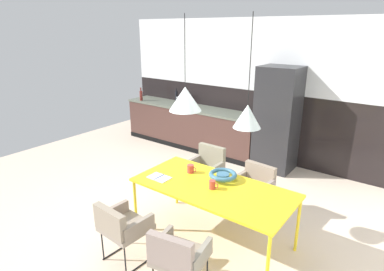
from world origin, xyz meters
name	(u,v)px	position (x,y,z in m)	size (l,w,h in m)	color
ground_plane	(160,218)	(0.00, 0.00, 0.00)	(8.19, 8.19, 0.00)	beige
back_wall_splashback_dark	(256,124)	(0.00, 2.91, 0.68)	(6.30, 0.12, 1.35)	black
back_wall_panel_upper	(261,55)	(0.00, 2.91, 2.03)	(6.30, 0.12, 1.35)	silver
kitchen_counter	(190,126)	(-1.40, 2.54, 0.45)	(3.23, 0.63, 0.90)	#452C27
refrigerator_column	(277,119)	(0.56, 2.55, 0.95)	(0.69, 0.60, 1.89)	#232326
dining_table	(213,189)	(0.84, 0.03, 0.70)	(1.89, 0.91, 0.74)	yellow
armchair_head_of_table	(255,184)	(0.98, 0.86, 0.48)	(0.53, 0.51, 0.72)	gray
armchair_far_side	(121,224)	(0.26, -0.91, 0.49)	(0.51, 0.50, 0.73)	gray
armchair_facing_counter	(207,165)	(0.14, 0.95, 0.50)	(0.49, 0.47, 0.78)	gray
armchair_near_window	(177,254)	(1.06, -0.91, 0.49)	(0.56, 0.55, 0.75)	gray
fruit_bowl	(223,175)	(0.84, 0.25, 0.80)	(0.34, 0.34, 0.09)	#33607F
open_book	(159,177)	(0.18, -0.18, 0.74)	(0.27, 0.19, 0.02)	white
mug_tall_blue	(212,185)	(0.86, -0.02, 0.79)	(0.12, 0.07, 0.10)	#B23D33
mug_short_terracotta	(191,169)	(0.40, 0.18, 0.79)	(0.14, 0.09, 0.11)	#B23D33
cooking_pot	(181,101)	(-1.70, 2.58, 0.98)	(0.21, 0.21, 0.19)	black
bottle_vinegar_dark	(176,96)	(-1.93, 2.71, 1.03)	(0.06, 0.06, 0.31)	black
bottle_wine_green	(141,95)	(-2.70, 2.35, 1.02)	(0.07, 0.07, 0.30)	maroon
pendant_lamp_over_table_near	(185,99)	(0.46, -0.01, 1.75)	(0.37, 0.37, 1.05)	black
pendant_lamp_over_table_far	(247,116)	(1.22, 0.06, 1.65)	(0.29, 0.29, 1.13)	black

